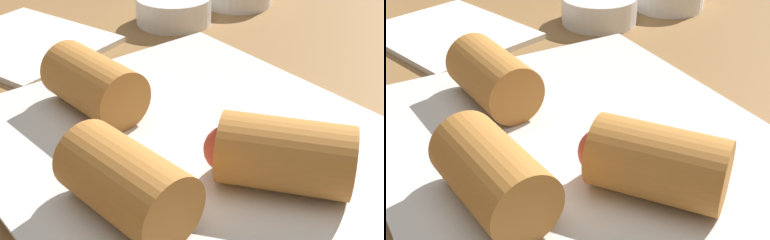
# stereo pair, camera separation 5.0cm
# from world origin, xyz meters

# --- Properties ---
(table_surface) EXTENTS (1.80, 1.40, 0.02)m
(table_surface) POSITION_xyz_m (0.00, 0.00, 0.01)
(table_surface) COLOR olive
(table_surface) RESTS_ON ground
(serving_plate) EXTENTS (0.30, 0.26, 0.01)m
(serving_plate) POSITION_xyz_m (0.02, -0.01, 0.03)
(serving_plate) COLOR silver
(serving_plate) RESTS_ON table_surface
(roll_front_left) EXTENTS (0.09, 0.05, 0.04)m
(roll_front_left) POSITION_xyz_m (-0.06, -0.04, 0.06)
(roll_front_left) COLOR #B77533
(roll_front_left) RESTS_ON serving_plate
(roll_front_right) EXTENTS (0.09, 0.08, 0.04)m
(roll_front_right) POSITION_xyz_m (0.09, -0.01, 0.06)
(roll_front_right) COLOR #B77533
(roll_front_right) RESTS_ON serving_plate
(roll_back_left) EXTENTS (0.09, 0.05, 0.04)m
(roll_back_left) POSITION_xyz_m (0.05, -0.09, 0.06)
(roll_back_left) COLOR #B77533
(roll_back_left) RESTS_ON serving_plate
(dipping_bowl_near) EXTENTS (0.08, 0.08, 0.03)m
(dipping_bowl_near) POSITION_xyz_m (-0.20, 0.14, 0.04)
(dipping_bowl_near) COLOR white
(dipping_bowl_near) RESTS_ON table_surface
(napkin) EXTENTS (0.19, 0.17, 0.01)m
(napkin) POSITION_xyz_m (-0.24, -0.02, 0.02)
(napkin) COLOR white
(napkin) RESTS_ON table_surface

